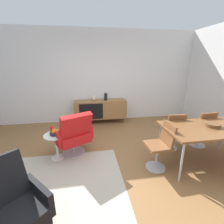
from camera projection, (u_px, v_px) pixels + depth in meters
name	position (u px, v px, depth m)	size (l,w,h in m)	color
ground_plane	(107.00, 167.00, 2.91)	(8.32, 8.32, 0.00)	olive
wall_back	(96.00, 77.00, 4.93)	(6.80, 0.12, 2.80)	white
sideboard	(100.00, 109.00, 4.96)	(1.60, 0.45, 0.72)	olive
vase_cobalt	(94.00, 98.00, 4.82)	(0.14, 0.14, 0.16)	beige
vase_sculptural_dark	(106.00, 97.00, 4.87)	(0.10, 0.10, 0.22)	black
dining_table	(208.00, 129.00, 2.85)	(1.60, 0.90, 0.74)	brown
wooden_bowl_on_table	(213.00, 125.00, 2.85)	(0.26, 0.26, 0.06)	brown
dining_chair_back_right	(202.00, 127.00, 3.50)	(0.41, 0.44, 0.86)	brown
dining_chair_back_left	(172.00, 130.00, 3.39)	(0.42, 0.45, 0.86)	brown
dining_chair_near_window	(161.00, 144.00, 2.78)	(0.44, 0.42, 0.86)	brown
lounge_chair_red	(73.00, 134.00, 3.20)	(0.87, 0.85, 0.95)	red
armchair_black_shell	(3.00, 211.00, 1.54)	(0.91, 0.91, 0.95)	black
side_table_round	(56.00, 144.00, 3.10)	(0.44, 0.44, 0.52)	white
fruit_bowl	(55.00, 133.00, 3.03)	(0.20, 0.20, 0.11)	#262628
area_rug	(55.00, 184.00, 2.51)	(2.20, 1.70, 0.01)	#B7AD99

